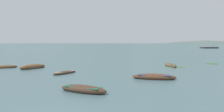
% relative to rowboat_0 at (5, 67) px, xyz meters
% --- Properties ---
extents(ground_plane, '(6000.00, 6000.00, 0.00)m').
position_rel_rowboat_0_xyz_m(ground_plane, '(12.57, 1479.50, -0.16)').
color(ground_plane, slate).
extents(mountain_1, '(1067.45, 1067.45, 268.71)m').
position_rel_rowboat_0_xyz_m(mountain_1, '(-673.15, 1663.46, 134.19)').
color(mountain_1, slate).
rests_on(mountain_1, ground).
extents(mountain_2, '(2131.65, 2131.65, 619.21)m').
position_rel_rowboat_0_xyz_m(mountain_2, '(-71.72, 2073.86, 309.44)').
color(mountain_2, slate).
rests_on(mountain_2, ground).
extents(mountain_3, '(1770.30, 1770.30, 506.11)m').
position_rel_rowboat_0_xyz_m(mountain_3, '(473.62, 1833.05, 252.89)').
color(mountain_3, slate).
rests_on(mountain_3, ground).
extents(rowboat_0, '(3.37, 2.42, 0.52)m').
position_rel_rowboat_0_xyz_m(rowboat_0, '(0.00, 0.00, 0.00)').
color(rowboat_0, brown).
rests_on(rowboat_0, ground).
extents(rowboat_3, '(4.00, 2.71, 0.64)m').
position_rel_rowboat_0_xyz_m(rowboat_3, '(13.23, -14.33, 0.04)').
color(rowboat_3, '#4C3323').
rests_on(rowboat_3, ground).
extents(rowboat_4, '(4.54, 2.28, 0.67)m').
position_rel_rowboat_0_xyz_m(rowboat_4, '(19.56, -8.91, 0.05)').
color(rowboat_4, brown).
rests_on(rowboat_4, ground).
extents(rowboat_5, '(3.33, 4.01, 0.76)m').
position_rel_rowboat_0_xyz_m(rowboat_5, '(4.19, -0.62, 0.07)').
color(rowboat_5, brown).
rests_on(rowboat_5, ground).
extents(rowboat_8, '(2.66, 3.26, 0.39)m').
position_rel_rowboat_0_xyz_m(rowboat_8, '(9.81, -5.44, -0.04)').
color(rowboat_8, '#4C3323').
rests_on(rowboat_8, ground).
extents(rowboat_9, '(1.30, 4.13, 0.57)m').
position_rel_rowboat_0_xyz_m(rowboat_9, '(24.32, 2.04, 0.02)').
color(rowboat_9, brown).
rests_on(rowboat_9, ground).
extents(ferry_1, '(11.09, 6.08, 2.54)m').
position_rel_rowboat_0_xyz_m(ferry_1, '(77.14, 100.71, 0.28)').
color(ferry_1, '#2D2826').
rests_on(ferry_1, ground).
extents(weed_patch_0, '(2.78, 1.37, 0.14)m').
position_rel_rowboat_0_xyz_m(weed_patch_0, '(24.85, 0.81, -0.16)').
color(weed_patch_0, '#477033').
rests_on(weed_patch_0, ground).
extents(weed_patch_2, '(3.17, 3.16, 0.14)m').
position_rel_rowboat_0_xyz_m(weed_patch_2, '(32.53, 5.65, -0.16)').
color(weed_patch_2, '#38662D').
rests_on(weed_patch_2, ground).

